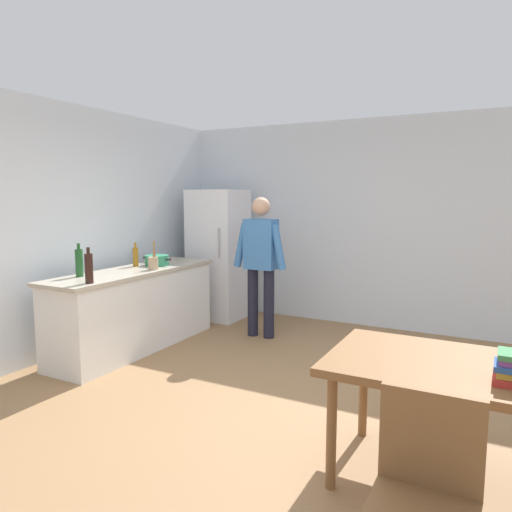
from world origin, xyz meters
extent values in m
plane|color=#936D47|center=(0.00, 0.00, 0.00)|extent=(14.00, 14.00, 0.00)
cube|color=silver|center=(0.00, 3.00, 1.35)|extent=(6.40, 0.12, 2.70)
cube|color=silver|center=(-2.60, 0.20, 1.35)|extent=(0.12, 5.60, 2.70)
cube|color=white|center=(-2.00, 0.80, 0.43)|extent=(0.60, 2.12, 0.86)
cube|color=#B2A893|center=(-2.00, 0.80, 0.88)|extent=(0.64, 2.20, 0.04)
cube|color=white|center=(-1.90, 2.40, 0.90)|extent=(0.70, 0.64, 1.80)
cylinder|color=#B2B2B7|center=(-1.68, 2.06, 1.10)|extent=(0.02, 0.02, 0.40)
cylinder|color=#1E1E2D|center=(-1.06, 1.85, 0.42)|extent=(0.13, 0.13, 0.84)
cylinder|color=#1E1E2D|center=(-0.84, 1.85, 0.42)|extent=(0.13, 0.13, 0.84)
cube|color=#3D75B7|center=(-0.95, 1.85, 1.14)|extent=(0.38, 0.22, 0.60)
sphere|color=tan|center=(-0.95, 1.85, 1.59)|extent=(0.22, 0.22, 0.22)
cylinder|color=#3D75B7|center=(-1.20, 1.81, 1.12)|extent=(0.20, 0.09, 0.55)
cylinder|color=#3D75B7|center=(-0.70, 1.81, 1.12)|extent=(0.20, 0.09, 0.55)
cube|color=brown|center=(1.40, -0.30, 0.72)|extent=(1.40, 0.90, 0.05)
cylinder|color=brown|center=(0.80, -0.65, 0.35)|extent=(0.06, 0.06, 0.70)
cylinder|color=brown|center=(0.80, 0.05, 0.35)|extent=(0.06, 0.06, 0.70)
cube|color=brown|center=(1.40, -1.16, 0.70)|extent=(0.42, 0.04, 0.42)
cylinder|color=#2D845B|center=(-1.99, 1.18, 0.96)|extent=(0.28, 0.28, 0.12)
cube|color=black|center=(-2.16, 1.18, 0.98)|extent=(0.06, 0.03, 0.02)
cube|color=black|center=(-1.82, 1.18, 0.98)|extent=(0.06, 0.03, 0.02)
cylinder|color=tan|center=(-1.81, 0.89, 0.97)|extent=(0.11, 0.11, 0.14)
cylinder|color=olive|center=(-1.79, 0.90, 1.11)|extent=(0.02, 0.05, 0.22)
cylinder|color=olive|center=(-1.79, 0.89, 1.11)|extent=(0.02, 0.04, 0.22)
cylinder|color=#996619|center=(-2.15, 0.99, 1.01)|extent=(0.06, 0.06, 0.22)
cylinder|color=#996619|center=(-2.15, 0.99, 1.15)|extent=(0.03, 0.03, 0.06)
cylinder|color=#1E5123|center=(-2.17, 0.19, 1.04)|extent=(0.08, 0.08, 0.28)
cylinder|color=#1E5123|center=(-2.17, 0.19, 1.21)|extent=(0.03, 0.03, 0.06)
cylinder|color=black|center=(-1.79, -0.03, 1.04)|extent=(0.08, 0.08, 0.28)
cylinder|color=black|center=(-1.79, -0.03, 1.21)|extent=(0.03, 0.03, 0.06)
camera|label=1|loc=(1.62, -3.14, 1.71)|focal=32.99mm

